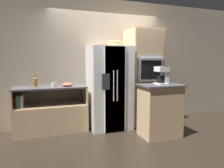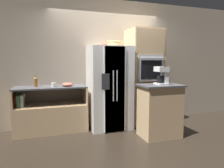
{
  "view_description": "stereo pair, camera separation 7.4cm",
  "coord_description": "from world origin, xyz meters",
  "px_view_note": "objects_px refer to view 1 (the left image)",
  "views": [
    {
      "loc": [
        -1.38,
        -3.92,
        1.42
      ],
      "look_at": [
        -0.03,
        -0.01,
        0.95
      ],
      "focal_mm": 32.0,
      "sensor_mm": 36.0,
      "label": 1
    },
    {
      "loc": [
        -1.3,
        -3.94,
        1.42
      ],
      "look_at": [
        -0.03,
        -0.01,
        0.95
      ],
      "focal_mm": 32.0,
      "sensor_mm": 36.0,
      "label": 2
    }
  ],
  "objects_px": {
    "bottle_tall": "(35,82)",
    "coffee_maker": "(163,75)",
    "fruit_bowl": "(103,45)",
    "refrigerator": "(109,88)",
    "mug": "(54,85)",
    "mixing_bowl": "(67,85)",
    "wall_oven": "(143,77)",
    "wicker_basket": "(115,44)"
  },
  "relations": [
    {
      "from": "fruit_bowl",
      "to": "bottle_tall",
      "type": "distance_m",
      "value": 1.53
    },
    {
      "from": "bottle_tall",
      "to": "mixing_bowl",
      "type": "distance_m",
      "value": 0.63
    },
    {
      "from": "wall_oven",
      "to": "wicker_basket",
      "type": "xyz_separation_m",
      "value": [
        -0.68,
        0.0,
        0.72
      ]
    },
    {
      "from": "mug",
      "to": "mixing_bowl",
      "type": "xyz_separation_m",
      "value": [
        0.26,
        -0.01,
        -0.0
      ]
    },
    {
      "from": "wall_oven",
      "to": "coffee_maker",
      "type": "relative_size",
      "value": 6.41
    },
    {
      "from": "refrigerator",
      "to": "wicker_basket",
      "type": "bearing_deg",
      "value": 20.23
    },
    {
      "from": "refrigerator",
      "to": "bottle_tall",
      "type": "bearing_deg",
      "value": 172.55
    },
    {
      "from": "wall_oven",
      "to": "bottle_tall",
      "type": "relative_size",
      "value": 9.48
    },
    {
      "from": "wicker_basket",
      "to": "bottle_tall",
      "type": "height_order",
      "value": "wicker_basket"
    },
    {
      "from": "wall_oven",
      "to": "fruit_bowl",
      "type": "xyz_separation_m",
      "value": [
        -0.98,
        -0.1,
        0.69
      ]
    },
    {
      "from": "refrigerator",
      "to": "bottle_tall",
      "type": "distance_m",
      "value": 1.5
    },
    {
      "from": "wall_oven",
      "to": "bottle_tall",
      "type": "xyz_separation_m",
      "value": [
        -2.3,
        0.14,
        -0.04
      ]
    },
    {
      "from": "wicker_basket",
      "to": "mug",
      "type": "distance_m",
      "value": 1.52
    },
    {
      "from": "wicker_basket",
      "to": "bottle_tall",
      "type": "bearing_deg",
      "value": 175.05
    },
    {
      "from": "bottle_tall",
      "to": "mixing_bowl",
      "type": "bearing_deg",
      "value": -13.41
    },
    {
      "from": "wall_oven",
      "to": "mug",
      "type": "bearing_deg",
      "value": 179.61
    },
    {
      "from": "mixing_bowl",
      "to": "coffee_maker",
      "type": "xyz_separation_m",
      "value": [
        1.68,
        -0.81,
        0.21
      ]
    },
    {
      "from": "mixing_bowl",
      "to": "wicker_basket",
      "type": "bearing_deg",
      "value": 0.24
    },
    {
      "from": "wall_oven",
      "to": "fruit_bowl",
      "type": "distance_m",
      "value": 1.2
    },
    {
      "from": "wicker_basket",
      "to": "refrigerator",
      "type": "bearing_deg",
      "value": -159.77
    },
    {
      "from": "coffee_maker",
      "to": "fruit_bowl",
      "type": "bearing_deg",
      "value": 143.64
    },
    {
      "from": "fruit_bowl",
      "to": "coffee_maker",
      "type": "height_order",
      "value": "fruit_bowl"
    },
    {
      "from": "fruit_bowl",
      "to": "coffee_maker",
      "type": "xyz_separation_m",
      "value": [
        0.97,
        -0.71,
        -0.58
      ]
    },
    {
      "from": "wall_oven",
      "to": "coffee_maker",
      "type": "xyz_separation_m",
      "value": [
        -0.02,
        -0.81,
        0.11
      ]
    },
    {
      "from": "wall_oven",
      "to": "wicker_basket",
      "type": "distance_m",
      "value": 0.99
    },
    {
      "from": "refrigerator",
      "to": "fruit_bowl",
      "type": "bearing_deg",
      "value": -162.21
    },
    {
      "from": "bottle_tall",
      "to": "wall_oven",
      "type": "bearing_deg",
      "value": -3.57
    },
    {
      "from": "mixing_bowl",
      "to": "bottle_tall",
      "type": "bearing_deg",
      "value": 166.59
    },
    {
      "from": "bottle_tall",
      "to": "mixing_bowl",
      "type": "height_order",
      "value": "bottle_tall"
    },
    {
      "from": "mug",
      "to": "wall_oven",
      "type": "bearing_deg",
      "value": -0.39
    },
    {
      "from": "wall_oven",
      "to": "mixing_bowl",
      "type": "bearing_deg",
      "value": -179.98
    },
    {
      "from": "bottle_tall",
      "to": "mixing_bowl",
      "type": "xyz_separation_m",
      "value": [
        0.6,
        -0.14,
        -0.07
      ]
    },
    {
      "from": "refrigerator",
      "to": "mixing_bowl",
      "type": "bearing_deg",
      "value": 176.8
    },
    {
      "from": "bottle_tall",
      "to": "mug",
      "type": "bearing_deg",
      "value": -20.93
    },
    {
      "from": "refrigerator",
      "to": "mug",
      "type": "bearing_deg",
      "value": 176.84
    },
    {
      "from": "mug",
      "to": "mixing_bowl",
      "type": "bearing_deg",
      "value": -3.0
    },
    {
      "from": "bottle_tall",
      "to": "coffee_maker",
      "type": "bearing_deg",
      "value": -22.69
    },
    {
      "from": "wicker_basket",
      "to": "coffee_maker",
      "type": "relative_size",
      "value": 1.07
    },
    {
      "from": "refrigerator",
      "to": "bottle_tall",
      "type": "xyz_separation_m",
      "value": [
        -1.47,
        0.19,
        0.16
      ]
    },
    {
      "from": "wicker_basket",
      "to": "fruit_bowl",
      "type": "bearing_deg",
      "value": -161.04
    },
    {
      "from": "refrigerator",
      "to": "wall_oven",
      "type": "bearing_deg",
      "value": 3.41
    },
    {
      "from": "fruit_bowl",
      "to": "mixing_bowl",
      "type": "distance_m",
      "value": 1.07
    }
  ]
}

